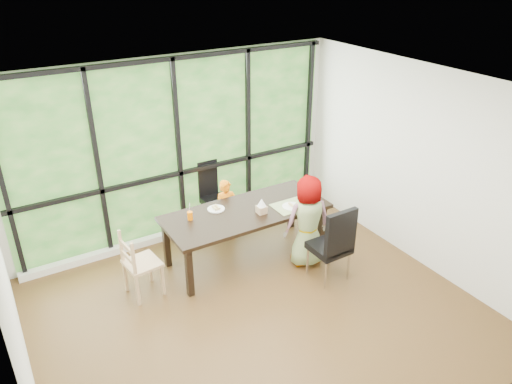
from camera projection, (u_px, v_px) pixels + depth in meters
ground at (258, 312)px, 5.91m from camera, size 5.00×5.00×0.00m
back_wall at (177, 149)px, 7.03m from camera, size 5.00×0.00×5.00m
foliage_backdrop at (178, 150)px, 7.02m from camera, size 4.80×0.02×2.65m
window_mullions at (179, 151)px, 6.98m from camera, size 4.80×0.06×2.65m
window_sill at (186, 230)px, 7.54m from camera, size 4.80×0.12×0.10m
dining_table at (246, 234)px, 6.80m from camera, size 2.27×0.96×0.75m
chair_window_leather at (218, 196)px, 7.49m from camera, size 0.49×0.49×1.08m
chair_interior_leather at (329, 242)px, 6.31m from camera, size 0.47×0.47×1.08m
chair_end_beech at (142, 263)px, 6.05m from camera, size 0.44×0.46×0.90m
child_toddler at (227, 211)px, 7.20m from camera, size 0.37×0.27×0.96m
child_older at (309, 221)px, 6.58m from camera, size 0.71×0.54×1.31m
placemat at (292, 206)px, 6.75m from camera, size 0.52×0.38×0.01m
plate_far at (216, 209)px, 6.66m from camera, size 0.24×0.24×0.01m
plate_near at (291, 206)px, 6.72m from camera, size 0.26×0.26×0.02m
orange_cup at (190, 216)px, 6.39m from camera, size 0.07×0.07×0.11m
green_cup at (311, 200)px, 6.80m from camera, size 0.07×0.07×0.11m
tissue_box at (262, 210)px, 6.55m from camera, size 0.12×0.12×0.10m
crepe_rolls_far at (216, 207)px, 6.65m from camera, size 0.10×0.12×0.04m
crepe_rolls_near at (292, 205)px, 6.71m from camera, size 0.05×0.12×0.04m
straw_white at (190, 209)px, 6.35m from camera, size 0.01×0.04×0.20m
straw_pink at (311, 194)px, 6.76m from camera, size 0.01×0.04×0.20m
tissue at (262, 203)px, 6.51m from camera, size 0.12×0.12×0.11m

